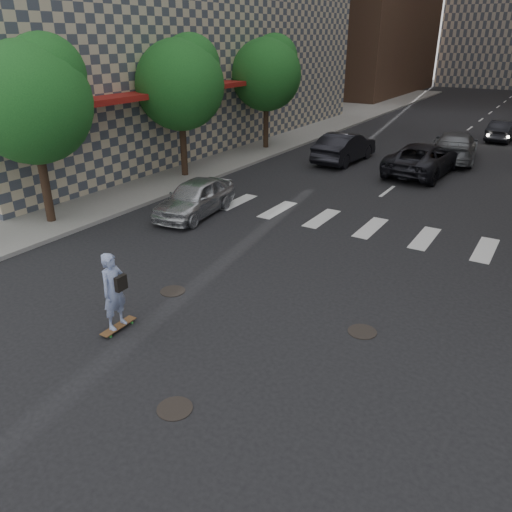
{
  "coord_description": "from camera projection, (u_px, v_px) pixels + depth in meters",
  "views": [
    {
      "loc": [
        6.52,
        -8.14,
        6.6
      ],
      "look_at": [
        0.25,
        2.03,
        1.3
      ],
      "focal_mm": 35.0,
      "sensor_mm": 36.0,
      "label": 1
    }
  ],
  "objects": [
    {
      "name": "ground",
      "position": [
        204.0,
        331.0,
        12.14
      ],
      "size": [
        160.0,
        160.0,
        0.0
      ],
      "primitive_type": "plane",
      "color": "black",
      "rests_on": "ground"
    },
    {
      "name": "sidewalk_left",
      "position": [
        211.0,
        138.0,
        34.63
      ],
      "size": [
        13.0,
        80.0,
        0.15
      ],
      "primitive_type": "cube",
      "color": "gray",
      "rests_on": "ground"
    },
    {
      "name": "tree_a",
      "position": [
        34.0,
        97.0,
        17.23
      ],
      "size": [
        4.2,
        4.2,
        6.6
      ],
      "color": "#382619",
      "rests_on": "sidewalk_left"
    },
    {
      "name": "tree_b",
      "position": [
        182.0,
        81.0,
        23.45
      ],
      "size": [
        4.2,
        4.2,
        6.6
      ],
      "color": "#382619",
      "rests_on": "sidewalk_left"
    },
    {
      "name": "tree_c",
      "position": [
        268.0,
        71.0,
        29.68
      ],
      "size": [
        4.2,
        4.2,
        6.6
      ],
      "color": "#382619",
      "rests_on": "sidewalk_left"
    },
    {
      "name": "manhole_a",
      "position": [
        175.0,
        408.0,
        9.61
      ],
      "size": [
        0.7,
        0.7,
        0.02
      ],
      "primitive_type": "cylinder",
      "color": "black",
      "rests_on": "ground"
    },
    {
      "name": "manhole_b",
      "position": [
        173.0,
        291.0,
        14.03
      ],
      "size": [
        0.7,
        0.7,
        0.02
      ],
      "primitive_type": "cylinder",
      "color": "black",
      "rests_on": "ground"
    },
    {
      "name": "manhole_c",
      "position": [
        362.0,
        332.0,
        12.1
      ],
      "size": [
        0.7,
        0.7,
        0.02
      ],
      "primitive_type": "cylinder",
      "color": "black",
      "rests_on": "ground"
    },
    {
      "name": "skateboarder",
      "position": [
        114.0,
        291.0,
        11.78
      ],
      "size": [
        0.5,
        1.03,
        2.03
      ],
      "rotation": [
        0.0,
        0.0,
        0.03
      ],
      "color": "brown",
      "rests_on": "ground"
    },
    {
      "name": "silver_sedan",
      "position": [
        195.0,
        198.0,
        19.73
      ],
      "size": [
        2.12,
        4.36,
        1.43
      ],
      "primitive_type": "imported",
      "rotation": [
        0.0,
        0.0,
        0.1
      ],
      "color": "silver",
      "rests_on": "ground"
    },
    {
      "name": "traffic_car_a",
      "position": [
        345.0,
        147.0,
        28.06
      ],
      "size": [
        1.99,
        5.06,
        1.64
      ],
      "primitive_type": "imported",
      "rotation": [
        0.0,
        0.0,
        3.09
      ],
      "color": "black",
      "rests_on": "ground"
    },
    {
      "name": "traffic_car_b",
      "position": [
        455.0,
        146.0,
        28.33
      ],
      "size": [
        3.01,
        5.89,
        1.64
      ],
      "primitive_type": "imported",
      "rotation": [
        0.0,
        0.0,
        3.27
      ],
      "color": "slate",
      "rests_on": "ground"
    },
    {
      "name": "traffic_car_c",
      "position": [
        423.0,
        159.0,
        25.59
      ],
      "size": [
        3.01,
        5.89,
        1.59
      ],
      "primitive_type": "imported",
      "rotation": [
        0.0,
        0.0,
        3.08
      ],
      "color": "black",
      "rests_on": "ground"
    },
    {
      "name": "traffic_car_e",
      "position": [
        503.0,
        131.0,
        33.83
      ],
      "size": [
        1.75,
        4.22,
        1.36
      ],
      "primitive_type": "imported",
      "rotation": [
        0.0,
        0.0,
        3.07
      ],
      "color": "black",
      "rests_on": "ground"
    }
  ]
}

